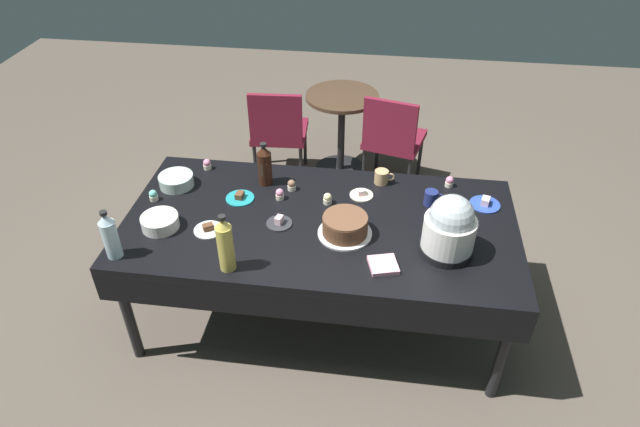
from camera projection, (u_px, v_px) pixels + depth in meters
ground at (320, 312)px, 3.55m from camera, size 9.00×9.00×0.00m
potluck_table at (320, 229)px, 3.13m from camera, size 2.20×1.10×0.75m
frosted_layer_cake at (345, 226)px, 2.96m from camera, size 0.30×0.30×0.12m
slow_cooker at (450, 228)px, 2.79m from camera, size 0.28×0.28×0.35m
glass_salad_bowl at (176, 181)px, 3.35m from camera, size 0.21×0.21×0.07m
ceramic_snack_bowl at (160, 222)px, 3.03m from camera, size 0.21×0.21×0.07m
dessert_plate_cream at (361, 194)px, 3.28m from camera, size 0.14×0.14×0.04m
dessert_plate_charcoal at (279, 222)px, 3.06m from camera, size 0.15×0.15×0.05m
dessert_plate_teal at (240, 197)px, 3.26m from camera, size 0.17×0.17×0.04m
dessert_plate_cobalt at (485, 203)px, 3.21m from camera, size 0.18×0.18×0.05m
dessert_plate_white at (208, 229)px, 3.02m from camera, size 0.16×0.16×0.04m
cupcake_berry at (207, 164)px, 3.51m from camera, size 0.05×0.05×0.07m
cupcake_vanilla at (292, 185)px, 3.32m from camera, size 0.05×0.05×0.07m
cupcake_mint at (153, 195)px, 3.23m from camera, size 0.05×0.05×0.07m
cupcake_cocoa at (280, 194)px, 3.24m from camera, size 0.05×0.05×0.07m
cupcake_lemon at (328, 199)px, 3.21m from camera, size 0.05×0.05×0.07m
cupcake_rose at (449, 182)px, 3.35m from camera, size 0.05×0.05×0.07m
soda_bottle_water at (110, 236)px, 2.78m from camera, size 0.08×0.08×0.28m
soda_bottle_ginger_ale at (225, 244)px, 2.69m from camera, size 0.08×0.08×0.33m
soda_bottle_cola at (265, 165)px, 3.32m from camera, size 0.09×0.09×0.28m
coffee_mug_navy at (431, 198)px, 3.19m from camera, size 0.12×0.08×0.09m
coffee_mug_tan at (382, 177)px, 3.37m from camera, size 0.12×0.08×0.08m
paper_napkin_stack at (383, 265)px, 2.78m from camera, size 0.17×0.17×0.02m
maroon_chair_left at (278, 129)px, 4.49m from camera, size 0.47×0.47×0.85m
maroon_chair_right at (393, 136)px, 4.39m from camera, size 0.53×0.53×0.85m
round_cafe_table at (342, 119)px, 4.61m from camera, size 0.60×0.60×0.72m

